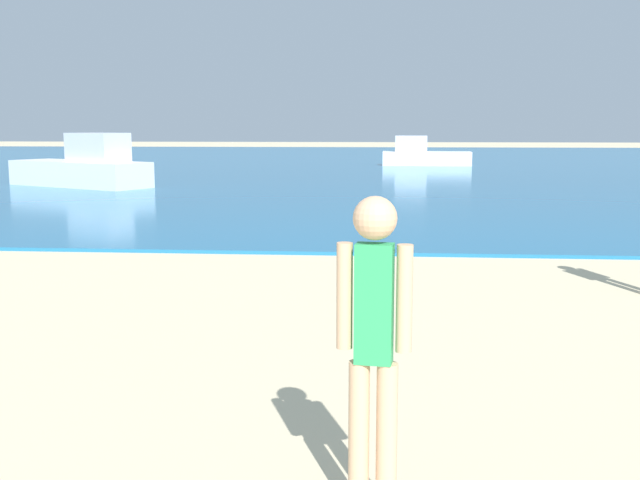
% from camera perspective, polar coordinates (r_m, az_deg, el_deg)
% --- Properties ---
extents(water, '(160.00, 60.00, 0.06)m').
position_cam_1_polar(water, '(41.99, 3.53, 5.77)').
color(water, '#1E6B9E').
rests_on(water, ground).
extents(person_standing, '(0.39, 0.23, 1.70)m').
position_cam_1_polar(person_standing, '(3.96, 4.04, -7.30)').
color(person_standing, '#DDAD84').
rests_on(person_standing, ground).
extents(boat_near, '(5.35, 3.88, 1.76)m').
position_cam_1_polar(boat_near, '(26.38, -17.26, 5.16)').
color(boat_near, white).
rests_on(boat_near, water).
extents(boat_far, '(4.42, 1.49, 1.49)m').
position_cam_1_polar(boat_far, '(38.93, 7.72, 6.30)').
color(boat_far, white).
rests_on(boat_far, water).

